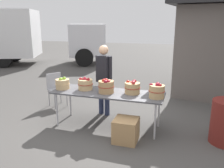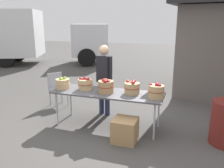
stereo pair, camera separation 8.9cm
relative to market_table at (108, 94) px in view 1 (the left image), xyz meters
The scene contains 11 objects.
ground_plane 0.71m from the market_table, ahead, with size 40.00×40.00×0.00m, color #474442.
market_table is the anchor object (origin of this frame).
apple_basket_green_0 1.02m from the market_table, behind, with size 0.31×0.31×0.27m.
apple_basket_red_0 0.55m from the market_table, behind, with size 0.32×0.32×0.28m.
apple_basket_red_1 0.18m from the market_table, 108.43° to the right, with size 0.33×0.33×0.30m.
apple_basket_red_2 0.53m from the market_table, ahead, with size 0.33×0.33×0.27m.
apple_basket_red_3 1.03m from the market_table, ahead, with size 0.31×0.31×0.30m.
vendor_adult 0.72m from the market_table, 116.00° to the left, with size 0.42×0.29×1.65m.
box_truck 9.04m from the market_table, 139.87° to the left, with size 7.93×4.95×2.75m.
folding_chair 1.90m from the market_table, 154.52° to the left, with size 0.55×0.55×0.86m.
produce_crate 0.89m from the market_table, 44.52° to the right, with size 0.44×0.44×0.44m, color #A87F51.
Camera 1 is at (1.50, -4.38, 2.15)m, focal length 37.65 mm.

